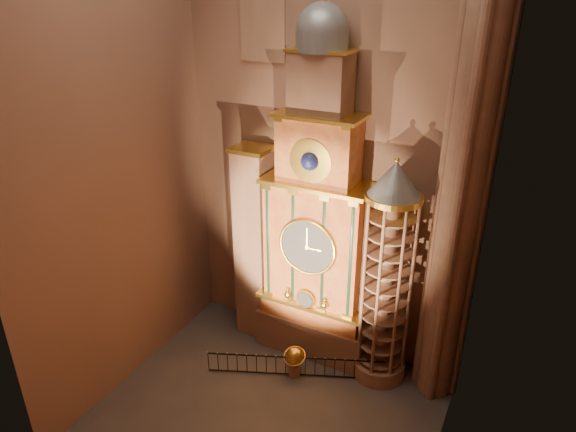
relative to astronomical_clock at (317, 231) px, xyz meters
The scene contains 10 objects.
floor 8.32m from the astronomical_clock, 90.00° to the right, with size 14.00×14.00×0.00m, color #383330.
wall_back 4.45m from the astronomical_clock, 90.00° to the left, with size 22.00×22.00×0.00m, color #8E634C.
wall_left 9.61m from the astronomical_clock, 144.66° to the right, with size 22.00×22.00×0.00m, color #8E634C.
wall_right 9.61m from the astronomical_clock, 35.34° to the right, with size 22.00×22.00×0.00m, color #8E634C.
astronomical_clock is the anchor object (origin of this frame).
portrait_tower 3.73m from the astronomical_clock, behind, with size 1.80×1.60×10.20m.
stair_turret 3.78m from the astronomical_clock, ahead, with size 2.50×2.50×10.80m.
gothic_pier 7.48m from the astronomical_clock, ahead, with size 2.04×2.04×22.00m.
celestial_globe 6.18m from the astronomical_clock, 89.61° to the right, with size 1.14×1.09×1.54m.
iron_railing 6.53m from the astronomical_clock, 87.50° to the right, with size 7.70×3.28×1.07m.
Camera 1 is at (8.47, -14.47, 17.14)m, focal length 32.00 mm.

